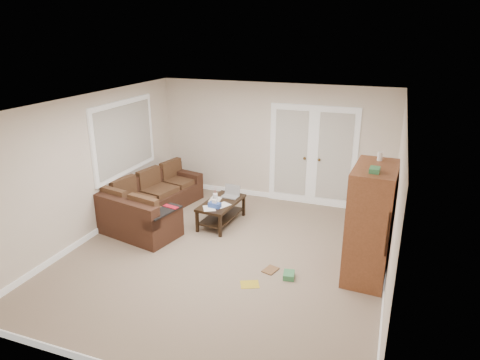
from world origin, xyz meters
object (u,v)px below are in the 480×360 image
at_px(tv_armoire, 370,222).
at_px(coffee_table, 222,211).
at_px(sectional_sofa, 148,205).
at_px(side_cabinet, 366,259).

bearing_deg(tv_armoire, coffee_table, 164.44).
relative_size(sectional_sofa, tv_armoire, 1.48).
bearing_deg(sectional_sofa, coffee_table, 24.73).
height_order(sectional_sofa, coffee_table, sectional_sofa).
xyz_separation_m(sectional_sofa, side_cabinet, (4.15, -0.84, 0.09)).
height_order(coffee_table, side_cabinet, side_cabinet).
relative_size(tv_armoire, side_cabinet, 1.72).
height_order(coffee_table, tv_armoire, tv_armoire).
distance_m(coffee_table, tv_armoire, 2.95).
bearing_deg(side_cabinet, tv_armoire, 92.12).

